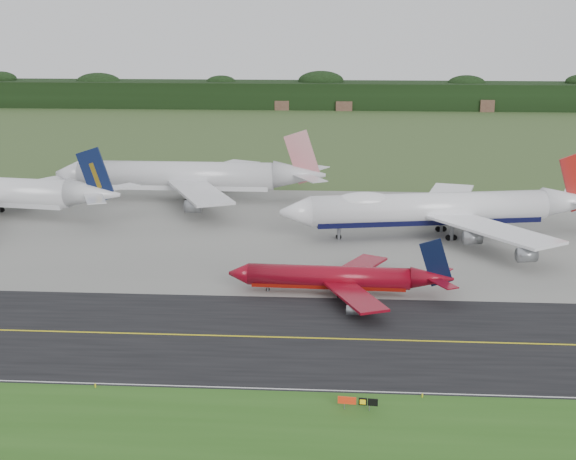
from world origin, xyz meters
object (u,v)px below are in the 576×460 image
at_px(jet_red_737, 341,278).
at_px(taxiway_sign, 358,401).
at_px(jet_star_tail, 190,176).
at_px(jet_ba_747, 440,209).

bearing_deg(jet_red_737, taxiway_sign, -87.11).
bearing_deg(jet_star_tail, jet_ba_747, -27.43).
relative_size(jet_ba_747, taxiway_sign, 14.75).
distance_m(jet_red_737, jet_star_tail, 72.96).
xyz_separation_m(jet_red_737, taxiway_sign, (1.93, -38.15, -1.59)).
height_order(jet_ba_747, jet_red_737, jet_ba_747).
relative_size(jet_star_tail, taxiway_sign, 14.48).
bearing_deg(jet_ba_747, taxiway_sign, -103.31).
bearing_deg(taxiway_sign, jet_ba_747, 76.69).
bearing_deg(jet_ba_747, jet_red_737, -118.67).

